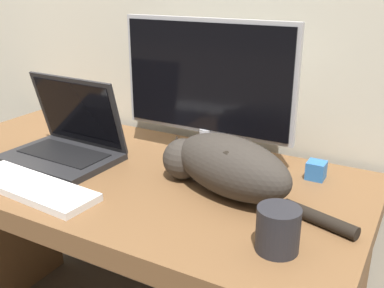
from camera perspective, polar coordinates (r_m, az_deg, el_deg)
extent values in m
cube|color=brown|center=(1.37, -8.55, -4.37)|extent=(1.42, 0.70, 0.06)
cylinder|color=#B2B2B7|center=(1.45, 1.71, -1.08)|extent=(0.22, 0.22, 0.02)
cylinder|color=#B2B2B7|center=(1.43, 1.73, 0.61)|extent=(0.04, 0.04, 0.07)
cube|color=#B2B2B7|center=(1.38, 1.93, 8.47)|extent=(0.57, 0.02, 0.35)
cube|color=black|center=(1.37, 1.72, 8.39)|extent=(0.54, 0.01, 0.33)
cube|color=#232326|center=(1.47, -16.37, -1.70)|extent=(0.35, 0.26, 0.02)
cube|color=black|center=(1.47, -16.00, -1.11)|extent=(0.29, 0.14, 0.00)
cube|color=#232326|center=(1.48, -14.28, 3.96)|extent=(0.35, 0.08, 0.24)
cube|color=black|center=(1.48, -14.41, 3.86)|extent=(0.31, 0.07, 0.21)
cube|color=white|center=(1.29, -19.77, -5.15)|extent=(0.42, 0.16, 0.02)
cube|color=#B3B3B3|center=(1.29, -19.83, -4.70)|extent=(0.38, 0.13, 0.00)
ellipsoid|color=#332D28|center=(1.17, 4.96, -2.85)|extent=(0.40, 0.27, 0.16)
ellipsoid|color=black|center=(1.15, 5.70, -1.12)|extent=(0.19, 0.17, 0.06)
sphere|color=#332D28|center=(1.27, -1.13, -1.89)|extent=(0.12, 0.12, 0.12)
cone|color=black|center=(1.27, -1.95, 0.43)|extent=(0.04, 0.04, 0.03)
cone|color=black|center=(1.24, -0.31, -0.17)|extent=(0.04, 0.04, 0.03)
cylinder|color=black|center=(1.10, 15.84, -9.10)|extent=(0.19, 0.09, 0.03)
cylinder|color=#232328|center=(0.97, 10.86, -10.61)|extent=(0.09, 0.09, 0.10)
cube|color=#2D6BB7|center=(1.33, 15.48, -3.23)|extent=(0.05, 0.05, 0.05)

